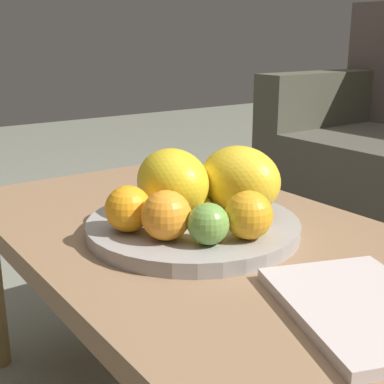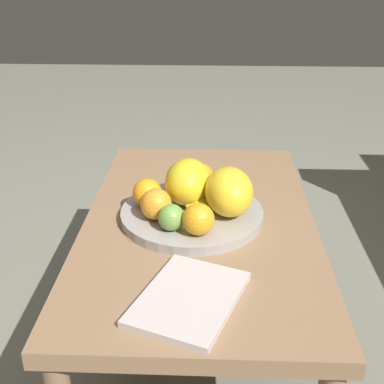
{
  "view_description": "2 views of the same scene",
  "coord_description": "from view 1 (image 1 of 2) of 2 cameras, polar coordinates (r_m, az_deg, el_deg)",
  "views": [
    {
      "loc": [
        0.7,
        -0.53,
        0.76
      ],
      "look_at": [
        -0.0,
        -0.02,
        0.5
      ],
      "focal_mm": 49.23,
      "sensor_mm": 36.0,
      "label": 1
    },
    {
      "loc": [
        1.17,
        0.03,
        1.07
      ],
      "look_at": [
        -0.0,
        -0.02,
        0.5
      ],
      "focal_mm": 47.52,
      "sensor_mm": 36.0,
      "label": 2
    }
  ],
  "objects": [
    {
      "name": "coffee_table",
      "position": [
        0.96,
        1.1,
        -7.0
      ],
      "size": [
        1.01,
        0.6,
        0.43
      ],
      "color": "#8B684A",
      "rests_on": "ground_plane"
    },
    {
      "name": "fruit_bowl",
      "position": [
        0.93,
        -0.0,
        -3.71
      ],
      "size": [
        0.37,
        0.37,
        0.03
      ],
      "primitive_type": "cylinder",
      "color": "#9A9591",
      "rests_on": "coffee_table"
    },
    {
      "name": "melon_large_front",
      "position": [
        0.93,
        -2.12,
        1.05
      ],
      "size": [
        0.16,
        0.13,
        0.12
      ],
      "primitive_type": "ellipsoid",
      "rotation": [
        0.0,
        0.0,
        -0.1
      ],
      "color": "yellow",
      "rests_on": "fruit_bowl"
    },
    {
      "name": "melon_smaller_beside",
      "position": [
        0.95,
        5.21,
        1.34
      ],
      "size": [
        0.17,
        0.14,
        0.12
      ],
      "primitive_type": "ellipsoid",
      "rotation": [
        0.0,
        0.0,
        0.15
      ],
      "color": "yellow",
      "rests_on": "fruit_bowl"
    },
    {
      "name": "orange_front",
      "position": [
        0.82,
        -2.82,
        -2.54
      ],
      "size": [
        0.08,
        0.08,
        0.08
      ],
      "primitive_type": "sphere",
      "color": "orange",
      "rests_on": "fruit_bowl"
    },
    {
      "name": "orange_left",
      "position": [
        0.83,
        6.06,
        -2.53
      ],
      "size": [
        0.08,
        0.08,
        0.08
      ],
      "primitive_type": "sphere",
      "color": "orange",
      "rests_on": "fruit_bowl"
    },
    {
      "name": "orange_right",
      "position": [
        0.86,
        -6.93,
        -1.82
      ],
      "size": [
        0.08,
        0.08,
        0.08
      ],
      "primitive_type": "sphere",
      "color": "orange",
      "rests_on": "fruit_bowl"
    },
    {
      "name": "orange_back",
      "position": [
        1.03,
        -3.35,
        1.18
      ],
      "size": [
        0.07,
        0.07,
        0.07
      ],
      "primitive_type": "sphere",
      "color": "orange",
      "rests_on": "fruit_bowl"
    },
    {
      "name": "apple_front",
      "position": [
        0.8,
        1.78,
        -3.47
      ],
      "size": [
        0.07,
        0.07,
        0.07
      ],
      "primitive_type": "sphere",
      "color": "#6A983F",
      "rests_on": "fruit_bowl"
    },
    {
      "name": "banana_bunch",
      "position": [
        0.95,
        1.44,
        -0.57
      ],
      "size": [
        0.16,
        0.15,
        0.06
      ],
      "color": "yellow",
      "rests_on": "fruit_bowl"
    },
    {
      "name": "magazine",
      "position": [
        0.7,
        17.97,
        -11.83
      ],
      "size": [
        0.3,
        0.26,
        0.02
      ],
      "primitive_type": "cube",
      "rotation": [
        0.0,
        0.0,
        -0.37
      ],
      "color": "beige",
      "rests_on": "coffee_table"
    }
  ]
}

